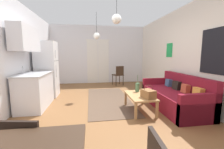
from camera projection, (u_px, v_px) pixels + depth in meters
name	position (u px, v px, depth m)	size (l,w,h in m)	color
ground_plane	(108.00, 112.00, 3.56)	(4.97, 7.81, 0.10)	brown
wall_back	(99.00, 55.00, 6.95)	(4.57, 0.13, 2.71)	silver
wall_right	(195.00, 55.00, 3.70)	(0.12, 7.41, 2.71)	silver
wall_left	(2.00, 55.00, 3.04)	(0.12, 7.41, 2.71)	silver
area_rug	(109.00, 99.00, 4.41)	(1.23, 2.83, 0.01)	brown
couch	(175.00, 97.00, 3.71)	(0.88, 1.94, 0.85)	maroon
coffee_table	(140.00, 97.00, 3.47)	(0.55, 0.96, 0.40)	#B27F4C
bamboo_vase	(137.00, 87.00, 3.76)	(0.11, 0.11, 0.44)	#47704C
handbag	(148.00, 94.00, 3.21)	(0.29, 0.35, 0.30)	brown
refrigerator	(47.00, 69.00, 4.68)	(0.64, 0.64, 1.77)	white
kitchen_counter	(33.00, 78.00, 3.68)	(0.63, 1.23, 2.05)	silver
accent_chair	(119.00, 74.00, 6.45)	(0.52, 0.51, 0.86)	#382619
pendant_lamp_near	(117.00, 19.00, 3.23)	(0.21, 0.21, 0.67)	black
pendant_lamp_far	(97.00, 36.00, 4.68)	(0.21, 0.21, 0.86)	black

